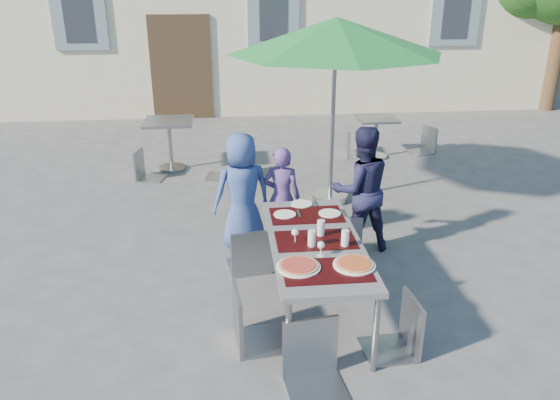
{
  "coord_description": "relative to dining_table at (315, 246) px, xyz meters",
  "views": [
    {
      "loc": [
        -1.09,
        -4.62,
        2.91
      ],
      "look_at": [
        -0.56,
        0.56,
        0.78
      ],
      "focal_mm": 35.0,
      "sensor_mm": 36.0,
      "label": 1
    }
  ],
  "objects": [
    {
      "name": "child_1",
      "position": [
        -0.15,
        1.44,
        -0.1
      ],
      "size": [
        0.48,
        0.37,
        1.18
      ],
      "primitive_type": "imported",
      "rotation": [
        0.0,
        0.0,
        2.91
      ],
      "color": "#573D7D",
      "rests_on": "ground"
    },
    {
      "name": "bg_chair_l_1",
      "position": [
        1.45,
        4.73,
        -0.17
      ],
      "size": [
        0.45,
        0.44,
        0.9
      ],
      "color": "gray",
      "rests_on": "ground"
    },
    {
      "name": "pizza_near_left",
      "position": [
        -0.22,
        -0.48,
        0.07
      ],
      "size": [
        0.36,
        0.36,
        0.03
      ],
      "color": "white",
      "rests_on": "dining_table"
    },
    {
      "name": "chair_4",
      "position": [
        0.62,
        -0.63,
        -0.15
      ],
      "size": [
        0.45,
        0.44,
        0.93
      ],
      "color": "gray",
      "rests_on": "ground"
    },
    {
      "name": "child_0",
      "position": [
        -0.6,
        1.42,
        -0.02
      ],
      "size": [
        0.76,
        0.59,
        1.36
      ],
      "primitive_type": "imported",
      "rotation": [
        0.0,
        0.0,
        3.41
      ],
      "color": "#344E90",
      "rests_on": "ground"
    },
    {
      "name": "place_settings",
      "position": [
        0.01,
        0.65,
        0.06
      ],
      "size": [
        0.7,
        0.49,
        0.01
      ],
      "color": "white",
      "rests_on": "dining_table"
    },
    {
      "name": "cafe_table_1",
      "position": [
        1.81,
        4.6,
        -0.23
      ],
      "size": [
        0.66,
        0.66,
        0.7
      ],
      "color": "#A8ABB0",
      "rests_on": "ground"
    },
    {
      "name": "dining_table",
      "position": [
        0.0,
        0.0,
        0.0
      ],
      "size": [
        0.8,
        1.85,
        0.76
      ],
      "color": "#48474D",
      "rests_on": "ground"
    },
    {
      "name": "pizza_near_right",
      "position": [
        0.23,
        -0.5,
        0.07
      ],
      "size": [
        0.35,
        0.35,
        0.03
      ],
      "color": "white",
      "rests_on": "dining_table"
    },
    {
      "name": "chair_0",
      "position": [
        -0.55,
        0.82,
        -0.13
      ],
      "size": [
        0.49,
        0.49,
        0.97
      ],
      "color": "gray",
      "rests_on": "ground"
    },
    {
      "name": "bg_chair_l_0",
      "position": [
        -2.02,
        3.89,
        -0.18
      ],
      "size": [
        0.47,
        0.47,
        0.88
      ],
      "color": "gray",
      "rests_on": "ground"
    },
    {
      "name": "cafe_table_0",
      "position": [
        -1.66,
        4.31,
        -0.11
      ],
      "size": [
        0.76,
        0.76,
        0.82
      ],
      "color": "#A8ABB0",
      "rests_on": "ground"
    },
    {
      "name": "chair_3",
      "position": [
        -0.61,
        -0.41,
        -0.1
      ],
      "size": [
        0.5,
        0.49,
        1.01
      ],
      "color": "gray",
      "rests_on": "ground"
    },
    {
      "name": "bg_chair_r_1",
      "position": [
        2.78,
        4.82,
        -0.19
      ],
      "size": [
        0.5,
        0.5,
        0.87
      ],
      "color": "gray",
      "rests_on": "ground"
    },
    {
      "name": "bg_chair_r_0",
      "position": [
        -0.77,
        3.83,
        -0.12
      ],
      "size": [
        0.49,
        0.49,
        0.98
      ],
      "color": "gray",
      "rests_on": "ground"
    },
    {
      "name": "patio_umbrella",
      "position": [
        0.67,
        2.72,
        1.52
      ],
      "size": [
        2.79,
        2.79,
        2.46
      ],
      "color": "#A8ABB0",
      "rests_on": "ground"
    },
    {
      "name": "chair_5",
      "position": [
        -0.16,
        -0.96,
        -0.11
      ],
      "size": [
        0.49,
        0.49,
        0.99
      ],
      "color": "gray",
      "rests_on": "ground"
    },
    {
      "name": "chair_2",
      "position": [
        0.42,
        0.97,
        -0.08
      ],
      "size": [
        0.48,
        0.49,
        1.04
      ],
      "color": "gray",
      "rests_on": "ground"
    },
    {
      "name": "ground",
      "position": [
        0.34,
        0.34,
        -0.7
      ],
      "size": [
        90.0,
        90.0,
        0.0
      ],
      "primitive_type": "plane",
      "color": "#47484A",
      "rests_on": "ground"
    },
    {
      "name": "child_2",
      "position": [
        0.71,
        1.25,
        0.03
      ],
      "size": [
        0.74,
        0.48,
        1.45
      ],
      "primitive_type": "imported",
      "rotation": [
        0.0,
        0.0,
        3.25
      ],
      "color": "#1A1B3B",
      "rests_on": "ground"
    },
    {
      "name": "chair_1",
      "position": [
        -0.12,
        0.89,
        -0.11
      ],
      "size": [
        0.45,
        0.46,
        0.99
      ],
      "color": "gray",
      "rests_on": "ground"
    },
    {
      "name": "glassware",
      "position": [
        0.05,
        -0.08,
        0.13
      ],
      "size": [
        0.49,
        0.45,
        0.15
      ],
      "color": "silver",
      "rests_on": "dining_table"
    }
  ]
}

